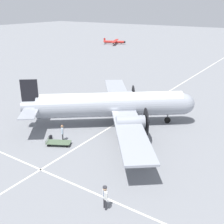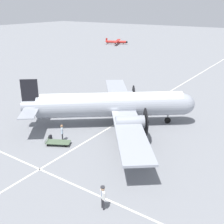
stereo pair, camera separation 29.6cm
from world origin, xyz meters
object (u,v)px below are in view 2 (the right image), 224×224
Objects in this scene: passenger_boarding at (62,131)px; light_aircraft_distant at (117,42)px; crew_foreground at (103,195)px; baggage_cart at (58,142)px; airliner_main at (115,105)px; suitcase_near_door at (50,137)px.

passenger_boarding is 0.18× the size of light_aircraft_distant.
baggage_cart is (-4.92, -8.95, -0.82)m from crew_foreground.
suitcase_near_door is at bearing -155.10° from airliner_main.
baggage_cart is (0.44, 1.52, 0.06)m from suitcase_near_door.
crew_foreground is 10.97m from passenger_boarding.
light_aircraft_distant is (-69.32, -44.48, -0.28)m from crew_foreground.
crew_foreground is at bearing -57.58° from baggage_cart.
airliner_main reaches higher than suitcase_near_door.
crew_foreground is at bearing 15.21° from passenger_boarding.
baggage_cart is (0.96, 0.31, -0.76)m from passenger_boarding.
airliner_main is 43.28× the size of suitcase_near_door.
airliner_main is 7.73m from baggage_cart.
baggage_cart is at bearing -85.81° from light_aircraft_distant.
baggage_cart is 73.55m from light_aircraft_distant.
suitcase_near_door is 72.44m from light_aircraft_distant.
passenger_boarding is 72.56m from light_aircraft_distant.
airliner_main is 11.72× the size of crew_foreground.
baggage_cart is at bearing -142.99° from airliner_main.
airliner_main is 12.08× the size of passenger_boarding.
light_aircraft_distant reaches higher than baggage_cart.
passenger_boarding is at bearing 79.44° from baggage_cart.
passenger_boarding is 1.55m from suitcase_near_door.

